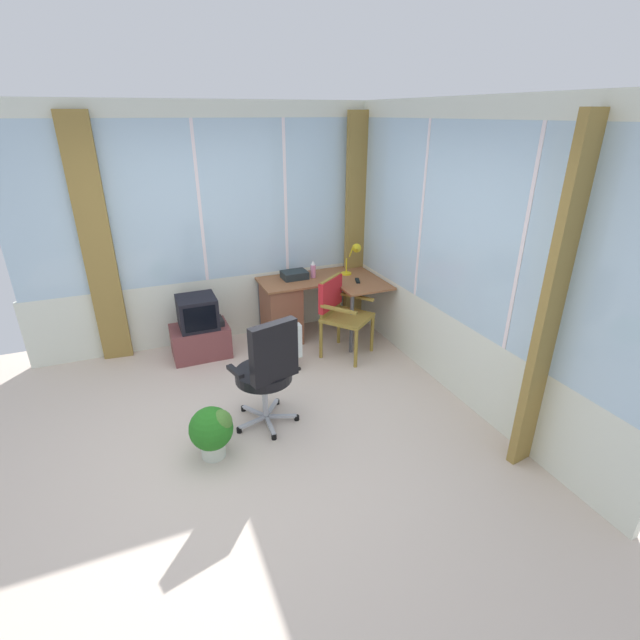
# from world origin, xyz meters

# --- Properties ---
(ground) EXTENTS (5.00, 5.07, 0.06)m
(ground) POSITION_xyz_m (0.00, 0.00, -0.03)
(ground) COLOR beige
(north_window_panel) EXTENTS (4.00, 0.07, 2.72)m
(north_window_panel) POSITION_xyz_m (0.00, 2.07, 1.36)
(north_window_panel) COLOR silver
(north_window_panel) RESTS_ON ground
(east_window_panel) EXTENTS (0.07, 4.07, 2.72)m
(east_window_panel) POSITION_xyz_m (2.03, 0.00, 1.36)
(east_window_panel) COLOR silver
(east_window_panel) RESTS_ON ground
(curtain_north_left) EXTENTS (0.31, 0.10, 2.62)m
(curtain_north_left) POSITION_xyz_m (-1.10, 1.99, 1.31)
(curtain_north_left) COLOR olive
(curtain_north_left) RESTS_ON ground
(curtain_corner) EXTENTS (0.32, 0.11, 2.62)m
(curtain_corner) POSITION_xyz_m (1.90, 1.94, 1.31)
(curtain_corner) COLOR olive
(curtain_corner) RESTS_ON ground
(curtain_east_far) EXTENTS (0.32, 0.12, 2.62)m
(curtain_east_far) POSITION_xyz_m (1.95, -1.12, 1.31)
(curtain_east_far) COLOR olive
(curtain_east_far) RESTS_ON ground
(desk) EXTENTS (1.42, 1.00, 0.74)m
(desk) POSITION_xyz_m (0.88, 1.70, 0.41)
(desk) COLOR brown
(desk) RESTS_ON ground
(desk_lamp) EXTENTS (0.24, 0.21, 0.40)m
(desk_lamp) POSITION_xyz_m (1.73, 1.65, 1.00)
(desk_lamp) COLOR yellow
(desk_lamp) RESTS_ON desk
(tv_remote) EXTENTS (0.09, 0.16, 0.02)m
(tv_remote) POSITION_xyz_m (1.67, 1.40, 0.75)
(tv_remote) COLOR black
(tv_remote) RESTS_ON desk
(spray_bottle) EXTENTS (0.06, 0.06, 0.22)m
(spray_bottle) POSITION_xyz_m (1.23, 1.74, 0.84)
(spray_bottle) COLOR pink
(spray_bottle) RESTS_ON desk
(paper_tray) EXTENTS (0.31, 0.24, 0.09)m
(paper_tray) POSITION_xyz_m (1.01, 1.79, 0.78)
(paper_tray) COLOR #1F292B
(paper_tray) RESTS_ON desk
(wooden_armchair) EXTENTS (0.67, 0.67, 0.91)m
(wooden_armchair) POSITION_xyz_m (1.29, 1.13, 0.58)
(wooden_armchair) COLOR olive
(wooden_armchair) RESTS_ON ground
(office_chair) EXTENTS (0.63, 0.56, 1.05)m
(office_chair) POSITION_xyz_m (0.16, 0.07, 0.60)
(office_chair) COLOR #B7B7BF
(office_chair) RESTS_ON ground
(tv_on_stand) EXTENTS (0.64, 0.44, 0.72)m
(tv_on_stand) POSITION_xyz_m (-0.20, 1.65, 0.32)
(tv_on_stand) COLOR brown
(tv_on_stand) RESTS_ON ground
(space_heater) EXTENTS (0.39, 0.17, 0.58)m
(space_heater) POSITION_xyz_m (0.59, 0.96, 0.29)
(space_heater) COLOR silver
(space_heater) RESTS_ON ground
(potted_plant) EXTENTS (0.35, 0.35, 0.45)m
(potted_plant) POSITION_xyz_m (-0.39, -0.16, 0.26)
(potted_plant) COLOR silver
(potted_plant) RESTS_ON ground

